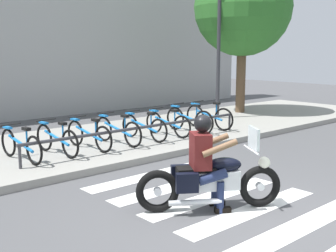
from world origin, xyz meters
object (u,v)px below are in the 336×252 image
bicycle_0 (21,145)px  street_lamp (219,41)px  bicycle_2 (89,135)px  bicycle_7 (209,116)px  bicycle_1 (57,139)px  motorcycle (211,180)px  bicycle_6 (189,119)px  bicycle_3 (118,130)px  bicycle_5 (167,123)px  tree_near_rack (243,7)px  bike_rack (145,128)px  rider (206,156)px  bicycle_4 (144,127)px

bicycle_0 → street_lamp: bearing=9.4°
bicycle_2 → bicycle_7: bearing=-0.0°
bicycle_0 → bicycle_1: size_ratio=1.02×
motorcycle → bicycle_6: (3.53, 4.10, 0.04)m
bicycle_2 → bicycle_6: size_ratio=0.99×
bicycle_3 → bicycle_5: bearing=0.0°
bicycle_3 → tree_near_rack: tree_near_rack is taller
bicycle_0 → bicycle_2: bicycle_2 is taller
bicycle_5 → bicycle_0: bearing=180.0°
motorcycle → bicycle_5: 4.94m
street_lamp → tree_near_rack: (1.66, 0.40, 1.20)m
bike_rack → bicycle_6: bearing=15.7°
rider → bike_rack: bearing=65.0°
bicycle_0 → tree_near_rack: (8.85, 1.60, 3.37)m
rider → street_lamp: bearing=40.9°
bicycle_1 → bicycle_4: size_ratio=0.99×
bicycle_4 → bicycle_1: bearing=-180.0°
rider → bicycle_6: (3.60, 4.06, -0.32)m
bicycle_5 → tree_near_rack: bearing=18.0°
motorcycle → bicycle_3: motorcycle is taller
tree_near_rack → bicycle_7: bearing=-154.5°
motorcycle → bicycle_3: bearing=74.0°
tree_near_rack → bicycle_6: bearing=-158.9°
bicycle_3 → bicycle_6: (2.36, -0.00, 0.02)m
bicycle_4 → bicycle_6: (1.57, -0.00, 0.02)m
rider → bicycle_7: bearing=42.8°
bicycle_0 → bicycle_7: 5.51m
motorcycle → bike_rack: size_ratio=0.31×
bicycle_5 → bike_rack: 1.31m
bicycle_4 → tree_near_rack: tree_near_rack is taller
motorcycle → bicycle_2: motorcycle is taller
bicycle_5 → tree_near_rack: tree_near_rack is taller
motorcycle → bicycle_4: motorcycle is taller
bicycle_6 → bicycle_7: size_ratio=1.00×
rider → bicycle_0: size_ratio=0.88×
bicycle_0 → bicycle_6: size_ratio=0.98×
bicycle_2 → bicycle_5: 2.36m
bicycle_2 → bicycle_7: bicycle_7 is taller
bicycle_6 → bicycle_5: bearing=179.9°
bicycle_3 → bike_rack: 0.69m
bicycle_5 → bike_rack: bicycle_5 is taller
bicycle_4 → bicycle_5: bicycle_4 is taller
motorcycle → bicycle_2: (0.39, 4.10, 0.02)m
bicycle_4 → bicycle_7: (2.36, -0.00, 0.02)m
rider → bike_rack: size_ratio=0.24×
bicycle_0 → bike_rack: size_ratio=0.27×
motorcycle → bicycle_3: 4.27m
tree_near_rack → bicycle_2: bearing=-167.6°
bicycle_5 → bicycle_2: bearing=-180.0°
rider → bicycle_4: 4.55m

